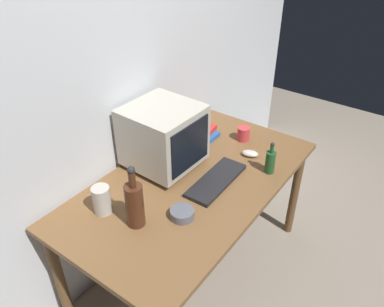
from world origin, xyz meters
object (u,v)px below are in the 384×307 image
computer_mouse (250,154)px  bottle_short (270,161)px  cd_spindle (182,214)px  mug (244,134)px  metal_canister (102,200)px  crt_monitor (163,136)px  keyboard (216,180)px  book_stack (202,133)px  bottle_tall (135,203)px

computer_mouse → bottle_short: size_ratio=0.50×
bottle_short → cd_spindle: bearing=163.3°
mug → cd_spindle: 0.82m
mug → metal_canister: metal_canister is taller
crt_monitor → mug: 0.59m
crt_monitor → cd_spindle: (-0.30, -0.36, -0.17)m
bottle_short → cd_spindle: size_ratio=1.66×
keyboard → mug: mug is taller
crt_monitor → computer_mouse: 0.55m
keyboard → metal_canister: size_ratio=2.80×
cd_spindle → book_stack: bearing=27.3°
bottle_short → cd_spindle: 0.62m
bottle_tall → metal_canister: bottle_tall is taller
crt_monitor → computer_mouse: (0.37, -0.37, -0.17)m
crt_monitor → mug: crt_monitor is taller
keyboard → mug: size_ratio=3.50×
bottle_short → metal_canister: bearing=146.5°
computer_mouse → book_stack: (0.01, 0.36, 0.01)m
computer_mouse → metal_canister: metal_canister is taller
computer_mouse → mug: size_ratio=0.83×
book_stack → crt_monitor: bearing=179.2°
bottle_tall → bottle_short: bottle_tall is taller
crt_monitor → book_stack: bearing=-0.8°
cd_spindle → bottle_short: bearing=-16.7°
crt_monitor → bottle_tall: size_ratio=1.18×
metal_canister → book_stack: bearing=0.3°
bottle_tall → cd_spindle: (0.16, -0.15, -0.10)m
computer_mouse → book_stack: bearing=69.9°
bottle_tall → book_stack: size_ratio=1.56×
keyboard → cd_spindle: size_ratio=3.50×
keyboard → bottle_short: 0.33m
crt_monitor → book_stack: 0.41m
cd_spindle → metal_canister: (-0.20, 0.35, 0.05)m
keyboard → computer_mouse: 0.34m
book_stack → cd_spindle: 0.76m
keyboard → mug: (0.48, 0.10, 0.03)m
crt_monitor → bottle_tall: 0.51m
computer_mouse → mug: mug is taller
book_stack → mug: mug is taller
bottle_short → metal_canister: bottle_short is taller
keyboard → book_stack: bearing=42.7°
keyboard → book_stack: size_ratio=1.93×
cd_spindle → metal_canister: bearing=119.9°
bottle_short → mug: 0.37m
keyboard → cd_spindle: cd_spindle is taller
book_stack → cd_spindle: (-0.68, -0.35, -0.01)m
keyboard → cd_spindle: (-0.33, -0.02, 0.01)m
bottle_short → mug: bottle_short is taller
bottle_tall → mug: 0.98m
bottle_tall → bottle_short: size_ratio=1.70×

